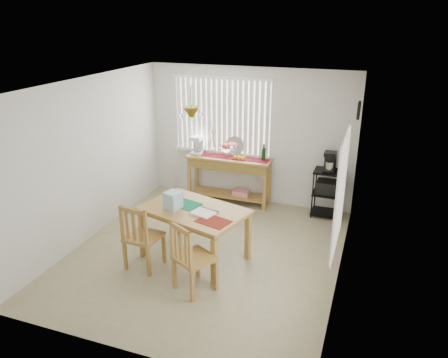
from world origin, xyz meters
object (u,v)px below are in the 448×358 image
at_px(chair_left, 142,237).
at_px(chair_right, 192,258).
at_px(dining_table, 194,215).
at_px(sideboard, 230,169).
at_px(cart_items, 330,162).
at_px(wire_cart, 328,189).

height_order(chair_left, chair_right, chair_left).
height_order(dining_table, chair_right, chair_right).
bearing_deg(sideboard, chair_left, -98.37).
bearing_deg(sideboard, cart_items, 0.26).
height_order(cart_items, chair_right, cart_items).
height_order(sideboard, dining_table, sideboard).
height_order(wire_cart, dining_table, wire_cart).
xyz_separation_m(wire_cart, cart_items, (0.00, 0.01, 0.51)).
relative_size(sideboard, wire_cart, 1.86).
relative_size(wire_cart, cart_items, 2.43).
bearing_deg(chair_right, cart_items, 65.24).
bearing_deg(sideboard, wire_cart, -0.02).
distance_m(cart_items, dining_table, 2.76).
bearing_deg(wire_cart, sideboard, 179.98).
bearing_deg(sideboard, dining_table, -84.84).
bearing_deg(cart_items, sideboard, -179.74).
distance_m(wire_cart, chair_right, 3.26).
distance_m(sideboard, wire_cart, 1.88).
xyz_separation_m(sideboard, dining_table, (0.19, -2.15, 0.02)).
bearing_deg(dining_table, wire_cart, 51.98).
bearing_deg(sideboard, chair_right, -80.27).
relative_size(sideboard, dining_table, 0.96).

